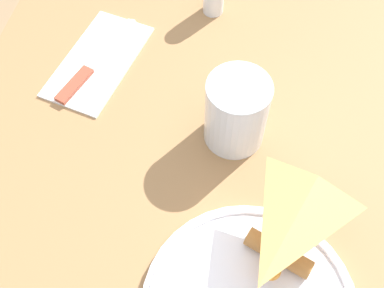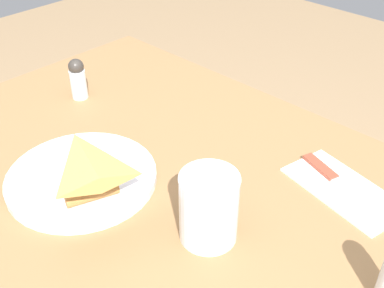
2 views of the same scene
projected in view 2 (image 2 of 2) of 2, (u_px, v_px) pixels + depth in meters
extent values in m
cube|color=olive|center=(182.00, 197.00, 0.83)|extent=(1.16, 0.75, 0.03)
cube|color=#4C3823|center=(136.00, 161.00, 1.54)|extent=(0.06, 0.06, 0.74)
cylinder|color=white|center=(82.00, 178.00, 0.83)|extent=(0.26, 0.26, 0.02)
torus|color=white|center=(81.00, 173.00, 0.83)|extent=(0.24, 0.24, 0.01)
pyramid|color=#DBA351|center=(80.00, 169.00, 0.82)|extent=(0.17, 0.14, 0.02)
cylinder|color=#B77A3D|center=(92.00, 193.00, 0.77)|extent=(0.05, 0.09, 0.02)
sphere|color=#7A4256|center=(84.00, 156.00, 0.83)|extent=(0.02, 0.02, 0.02)
sphere|color=#7A4256|center=(80.00, 155.00, 0.83)|extent=(0.01, 0.01, 0.01)
sphere|color=orange|center=(84.00, 176.00, 0.78)|extent=(0.02, 0.02, 0.02)
cylinder|color=white|center=(209.00, 208.00, 0.70)|extent=(0.09, 0.09, 0.11)
cylinder|color=white|center=(209.00, 216.00, 0.71)|extent=(0.08, 0.08, 0.08)
torus|color=white|center=(210.00, 178.00, 0.67)|extent=(0.09, 0.09, 0.00)
cube|color=white|center=(344.00, 189.00, 0.82)|extent=(0.22, 0.14, 0.00)
cube|color=#99422D|center=(320.00, 167.00, 0.86)|extent=(0.08, 0.04, 0.01)
cube|color=silver|center=(360.00, 201.00, 0.79)|extent=(0.12, 0.06, 0.00)
cylinder|color=silver|center=(79.00, 84.00, 1.06)|extent=(0.04, 0.04, 0.07)
sphere|color=#38332D|center=(76.00, 66.00, 1.03)|extent=(0.03, 0.03, 0.03)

